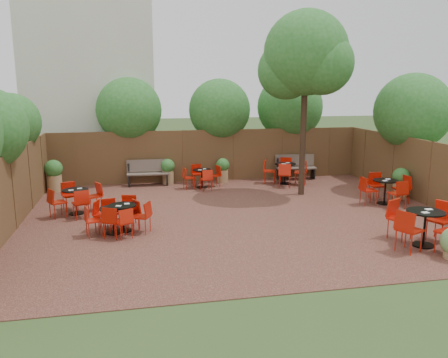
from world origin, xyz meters
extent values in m
plane|color=#354F23|center=(0.00, 0.00, 0.00)|extent=(80.00, 80.00, 0.00)
cube|color=#3C1B18|center=(0.00, 0.00, 0.01)|extent=(12.00, 10.00, 0.02)
cube|color=brown|center=(0.00, 5.00, 1.00)|extent=(12.00, 0.08, 2.00)
cube|color=brown|center=(-6.00, 0.00, 1.00)|extent=(0.08, 10.00, 2.00)
cube|color=brown|center=(6.00, 0.00, 1.00)|extent=(0.08, 10.00, 2.00)
cube|color=beige|center=(-4.50, 8.00, 4.00)|extent=(5.00, 4.00, 8.00)
sphere|color=#256420|center=(-6.60, 3.00, 2.55)|extent=(1.82, 1.82, 1.82)
sphere|color=#256420|center=(-3.00, 5.70, 2.74)|extent=(2.48, 2.48, 2.48)
sphere|color=#256420|center=(0.50, 5.60, 2.73)|extent=(2.43, 2.43, 2.43)
sphere|color=#256420|center=(3.50, 5.80, 2.80)|extent=(2.68, 2.68, 2.68)
sphere|color=#256420|center=(6.60, 2.00, 2.79)|extent=(2.63, 2.63, 2.63)
cylinder|color=black|center=(2.66, 2.09, 2.48)|extent=(0.26, 0.26, 4.92)
sphere|color=#256420|center=(2.66, 2.09, 4.69)|extent=(2.72, 2.72, 2.72)
sphere|color=#256420|center=(2.16, 2.49, 4.15)|extent=(1.91, 1.91, 1.91)
sphere|color=#256420|center=(3.06, 1.69, 4.35)|extent=(1.99, 1.99, 1.99)
cube|color=brown|center=(-2.41, 4.55, 0.46)|extent=(1.55, 0.52, 0.05)
cube|color=brown|center=(-2.41, 4.75, 0.73)|extent=(1.54, 0.18, 0.46)
cube|color=black|center=(-3.10, 4.55, 0.22)|extent=(0.08, 0.46, 0.41)
cube|color=black|center=(-1.71, 4.55, 0.22)|extent=(0.08, 0.46, 0.41)
cube|color=brown|center=(3.39, 4.55, 0.47)|extent=(1.60, 0.62, 0.05)
cube|color=brown|center=(3.39, 4.76, 0.75)|extent=(1.57, 0.27, 0.47)
cube|color=black|center=(2.68, 4.55, 0.23)|extent=(0.11, 0.47, 0.42)
cube|color=black|center=(4.10, 4.55, 0.23)|extent=(0.11, 0.47, 0.42)
cylinder|color=black|center=(4.76, 0.37, 0.04)|extent=(0.45, 0.45, 0.03)
cylinder|color=black|center=(4.76, 0.37, 0.40)|extent=(0.05, 0.05, 0.72)
cylinder|color=black|center=(4.76, 0.37, 0.77)|extent=(0.78, 0.78, 0.03)
cube|color=white|center=(4.88, 0.45, 0.79)|extent=(0.15, 0.11, 0.02)
cube|color=white|center=(4.66, 0.25, 0.79)|extent=(0.15, 0.11, 0.02)
cylinder|color=black|center=(-4.59, 1.12, 0.03)|extent=(0.43, 0.43, 0.03)
cylinder|color=black|center=(-4.59, 1.12, 0.38)|extent=(0.05, 0.05, 0.68)
cylinder|color=black|center=(-4.59, 1.12, 0.73)|extent=(0.74, 0.74, 0.03)
cube|color=white|center=(-4.47, 1.19, 0.75)|extent=(0.16, 0.14, 0.01)
cube|color=white|center=(-4.69, 1.00, 0.75)|extent=(0.16, 0.14, 0.01)
cylinder|color=black|center=(3.58, -3.27, 0.04)|extent=(0.49, 0.49, 0.03)
cylinder|color=black|center=(3.58, -3.27, 0.43)|extent=(0.06, 0.06, 0.78)
cylinder|color=black|center=(3.58, -3.27, 0.84)|extent=(0.85, 0.85, 0.03)
cube|color=white|center=(3.72, -3.19, 0.86)|extent=(0.18, 0.15, 0.02)
cube|color=white|center=(3.47, -3.41, 0.86)|extent=(0.18, 0.15, 0.02)
cylinder|color=black|center=(-3.47, -0.90, 0.03)|extent=(0.39, 0.39, 0.03)
cylinder|color=black|center=(-3.47, -0.90, 0.35)|extent=(0.04, 0.04, 0.62)
cylinder|color=black|center=(-3.47, -0.90, 0.67)|extent=(0.67, 0.67, 0.03)
cube|color=white|center=(-3.36, -0.83, 0.69)|extent=(0.15, 0.13, 0.01)
cube|color=white|center=(-3.56, -1.01, 0.69)|extent=(0.15, 0.13, 0.01)
cylinder|color=black|center=(-0.50, 3.80, 0.03)|extent=(0.39, 0.39, 0.03)
cylinder|color=black|center=(-0.50, 3.80, 0.35)|extent=(0.04, 0.04, 0.63)
cylinder|color=black|center=(-0.50, 3.80, 0.67)|extent=(0.68, 0.68, 0.03)
cube|color=white|center=(-0.39, 3.87, 0.69)|extent=(0.14, 0.10, 0.01)
cube|color=white|center=(-0.59, 3.69, 0.69)|extent=(0.14, 0.10, 0.01)
cylinder|color=black|center=(2.67, 3.80, 0.04)|extent=(0.46, 0.46, 0.03)
cylinder|color=black|center=(2.67, 3.80, 0.41)|extent=(0.05, 0.05, 0.73)
cylinder|color=black|center=(2.67, 3.80, 0.78)|extent=(0.80, 0.80, 0.03)
cube|color=white|center=(2.79, 3.88, 0.81)|extent=(0.17, 0.15, 0.02)
cube|color=white|center=(2.56, 3.67, 0.81)|extent=(0.17, 0.15, 0.02)
cylinder|color=black|center=(-3.24, -0.78, 0.03)|extent=(0.41, 0.41, 0.03)
cylinder|color=black|center=(-3.24, -0.78, 0.36)|extent=(0.05, 0.05, 0.65)
cylinder|color=black|center=(-3.24, -0.78, 0.70)|extent=(0.71, 0.71, 0.03)
cube|color=white|center=(-3.13, -0.71, 0.72)|extent=(0.16, 0.14, 0.01)
cube|color=white|center=(-3.33, -0.89, 0.72)|extent=(0.16, 0.14, 0.01)
cylinder|color=#97754B|center=(-1.66, 4.70, 0.27)|extent=(0.43, 0.43, 0.49)
sphere|color=#256420|center=(-1.66, 4.70, 0.71)|extent=(0.52, 0.52, 0.52)
cylinder|color=#97754B|center=(0.42, 4.56, 0.26)|extent=(0.42, 0.42, 0.49)
sphere|color=#256420|center=(0.42, 4.56, 0.70)|extent=(0.51, 0.51, 0.51)
cylinder|color=#97754B|center=(-5.65, 4.21, 0.31)|extent=(0.51, 0.51, 0.59)
sphere|color=#256420|center=(-5.65, 4.21, 0.84)|extent=(0.61, 0.61, 0.61)
cylinder|color=#97754B|center=(5.65, 0.94, 0.28)|extent=(0.46, 0.46, 0.53)
sphere|color=#256420|center=(5.65, 0.94, 0.75)|extent=(0.55, 0.55, 0.55)
camera|label=1|loc=(-2.93, -12.09, 3.66)|focal=36.23mm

